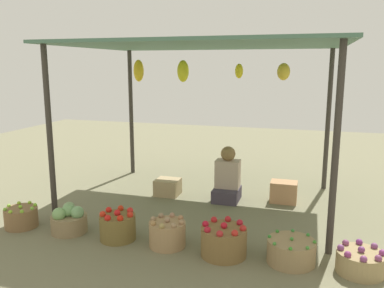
{
  "coord_description": "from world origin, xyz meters",
  "views": [
    {
      "loc": [
        1.39,
        -5.21,
        1.91
      ],
      "look_at": [
        0.0,
        -0.6,
        0.95
      ],
      "focal_mm": 37.35,
      "sensor_mm": 36.0,
      "label": 1
    }
  ],
  "objects_px": {
    "basket_green_chilies": "(291,251)",
    "wooden_crate_near_vendor": "(168,187)",
    "vendor_person": "(227,180)",
    "basket_red_tomatoes": "(118,226)",
    "basket_red_apples": "(224,241)",
    "wooden_crate_stacked_rear": "(284,192)",
    "basket_limes": "(21,217)",
    "basket_purple_onions": "(360,262)",
    "basket_potatoes": "(167,233)",
    "basket_cabbages": "(69,220)"
  },
  "relations": [
    {
      "from": "basket_red_tomatoes",
      "to": "basket_purple_onions",
      "type": "relative_size",
      "value": 0.91
    },
    {
      "from": "basket_limes",
      "to": "wooden_crate_stacked_rear",
      "type": "distance_m",
      "value": 3.46
    },
    {
      "from": "basket_purple_onions",
      "to": "wooden_crate_stacked_rear",
      "type": "height_order",
      "value": "wooden_crate_stacked_rear"
    },
    {
      "from": "basket_limes",
      "to": "basket_purple_onions",
      "type": "xyz_separation_m",
      "value": [
        3.77,
        0.01,
        -0.01
      ]
    },
    {
      "from": "basket_red_tomatoes",
      "to": "basket_limes",
      "type": "bearing_deg",
      "value": -179.13
    },
    {
      "from": "vendor_person",
      "to": "basket_red_tomatoes",
      "type": "xyz_separation_m",
      "value": [
        -0.89,
        -1.65,
        -0.15
      ]
    },
    {
      "from": "basket_red_tomatoes",
      "to": "wooden_crate_near_vendor",
      "type": "relative_size",
      "value": 1.15
    },
    {
      "from": "basket_limes",
      "to": "basket_purple_onions",
      "type": "bearing_deg",
      "value": 0.12
    },
    {
      "from": "basket_red_apples",
      "to": "wooden_crate_stacked_rear",
      "type": "xyz_separation_m",
      "value": [
        0.47,
        1.82,
        -0.01
      ]
    },
    {
      "from": "basket_green_chilies",
      "to": "wooden_crate_stacked_rear",
      "type": "bearing_deg",
      "value": 96.32
    },
    {
      "from": "basket_cabbages",
      "to": "basket_red_apples",
      "type": "bearing_deg",
      "value": -1.54
    },
    {
      "from": "basket_purple_onions",
      "to": "basket_red_tomatoes",
      "type": "bearing_deg",
      "value": 179.74
    },
    {
      "from": "basket_red_tomatoes",
      "to": "wooden_crate_stacked_rear",
      "type": "distance_m",
      "value": 2.45
    },
    {
      "from": "basket_potatoes",
      "to": "basket_purple_onions",
      "type": "distance_m",
      "value": 1.92
    },
    {
      "from": "vendor_person",
      "to": "basket_potatoes",
      "type": "height_order",
      "value": "vendor_person"
    },
    {
      "from": "basket_cabbages",
      "to": "basket_red_tomatoes",
      "type": "xyz_separation_m",
      "value": [
        0.63,
        -0.01,
        0.01
      ]
    },
    {
      "from": "basket_purple_onions",
      "to": "basket_cabbages",
      "type": "bearing_deg",
      "value": 179.6
    },
    {
      "from": "basket_purple_onions",
      "to": "wooden_crate_stacked_rear",
      "type": "distance_m",
      "value": 1.98
    },
    {
      "from": "vendor_person",
      "to": "basket_cabbages",
      "type": "relative_size",
      "value": 1.9
    },
    {
      "from": "basket_red_apples",
      "to": "wooden_crate_stacked_rear",
      "type": "relative_size",
      "value": 1.28
    },
    {
      "from": "basket_red_apples",
      "to": "basket_green_chilies",
      "type": "height_order",
      "value": "basket_red_apples"
    },
    {
      "from": "wooden_crate_near_vendor",
      "to": "wooden_crate_stacked_rear",
      "type": "bearing_deg",
      "value": 6.02
    },
    {
      "from": "wooden_crate_stacked_rear",
      "to": "basket_red_apples",
      "type": "bearing_deg",
      "value": -104.39
    },
    {
      "from": "basket_red_tomatoes",
      "to": "wooden_crate_stacked_rear",
      "type": "height_order",
      "value": "basket_red_tomatoes"
    },
    {
      "from": "basket_red_apples",
      "to": "wooden_crate_stacked_rear",
      "type": "height_order",
      "value": "basket_red_apples"
    },
    {
      "from": "basket_green_chilies",
      "to": "wooden_crate_near_vendor",
      "type": "xyz_separation_m",
      "value": [
        -1.87,
        1.61,
        0.0
      ]
    },
    {
      "from": "vendor_person",
      "to": "basket_purple_onions",
      "type": "distance_m",
      "value": 2.32
    },
    {
      "from": "basket_red_tomatoes",
      "to": "basket_cabbages",
      "type": "bearing_deg",
      "value": 179.03
    },
    {
      "from": "basket_red_apples",
      "to": "basket_purple_onions",
      "type": "bearing_deg",
      "value": 1.2
    },
    {
      "from": "basket_potatoes",
      "to": "basket_red_apples",
      "type": "height_order",
      "value": "basket_red_apples"
    },
    {
      "from": "basket_potatoes",
      "to": "basket_purple_onions",
      "type": "bearing_deg",
      "value": -0.29
    },
    {
      "from": "basket_cabbages",
      "to": "basket_green_chilies",
      "type": "height_order",
      "value": "basket_cabbages"
    },
    {
      "from": "vendor_person",
      "to": "basket_red_tomatoes",
      "type": "bearing_deg",
      "value": -118.53
    },
    {
      "from": "basket_limes",
      "to": "basket_red_apples",
      "type": "relative_size",
      "value": 0.82
    },
    {
      "from": "basket_green_chilies",
      "to": "wooden_crate_near_vendor",
      "type": "height_order",
      "value": "basket_green_chilies"
    },
    {
      "from": "basket_purple_onions",
      "to": "basket_limes",
      "type": "bearing_deg",
      "value": -179.88
    },
    {
      "from": "basket_red_apples",
      "to": "wooden_crate_near_vendor",
      "type": "xyz_separation_m",
      "value": [
        -1.21,
        1.65,
        -0.03
      ]
    },
    {
      "from": "basket_limes",
      "to": "wooden_crate_near_vendor",
      "type": "xyz_separation_m",
      "value": [
        1.27,
        1.63,
        0.0
      ]
    },
    {
      "from": "basket_red_apples",
      "to": "basket_green_chilies",
      "type": "distance_m",
      "value": 0.67
    },
    {
      "from": "basket_purple_onions",
      "to": "vendor_person",
      "type": "bearing_deg",
      "value": 134.18
    },
    {
      "from": "basket_cabbages",
      "to": "basket_green_chilies",
      "type": "xyz_separation_m",
      "value": [
        2.5,
        -0.01,
        -0.03
      ]
    },
    {
      "from": "wooden_crate_stacked_rear",
      "to": "basket_purple_onions",
      "type": "bearing_deg",
      "value": -65.28
    },
    {
      "from": "basket_limes",
      "to": "basket_green_chilies",
      "type": "bearing_deg",
      "value": 0.36
    },
    {
      "from": "wooden_crate_near_vendor",
      "to": "basket_potatoes",
      "type": "bearing_deg",
      "value": -69.97
    },
    {
      "from": "basket_cabbages",
      "to": "basket_potatoes",
      "type": "height_order",
      "value": "basket_cabbages"
    },
    {
      "from": "basket_cabbages",
      "to": "wooden_crate_stacked_rear",
      "type": "relative_size",
      "value": 1.12
    },
    {
      "from": "vendor_person",
      "to": "basket_purple_onions",
      "type": "bearing_deg",
      "value": -45.82
    },
    {
      "from": "basket_cabbages",
      "to": "basket_red_apples",
      "type": "relative_size",
      "value": 0.88
    },
    {
      "from": "basket_green_chilies",
      "to": "basket_purple_onions",
      "type": "relative_size",
      "value": 1.08
    },
    {
      "from": "basket_potatoes",
      "to": "wooden_crate_stacked_rear",
      "type": "height_order",
      "value": "basket_potatoes"
    }
  ]
}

